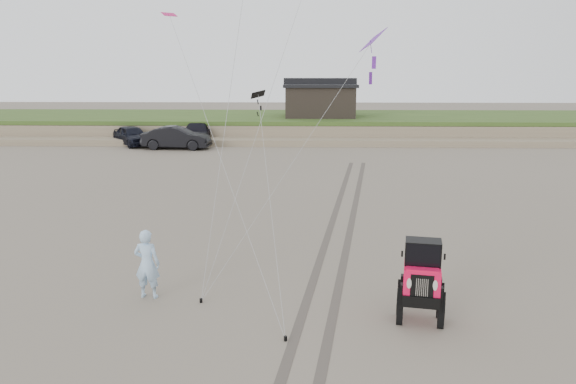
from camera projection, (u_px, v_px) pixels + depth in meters
name	position (u px, v px, depth m)	size (l,w,h in m)	color
ground	(284.00, 315.00, 14.59)	(160.00, 160.00, 0.00)	#6B6054
dune_ridge	(297.00, 126.00, 50.93)	(160.00, 14.25, 1.73)	#7A6B54
cabin	(320.00, 99.00, 49.85)	(6.40, 5.40, 3.35)	black
truck_a	(132.00, 136.00, 44.30)	(1.86, 4.61, 1.57)	black
truck_b	(176.00, 138.00, 42.51)	(1.80, 5.15, 1.70)	black
truck_c	(197.00, 133.00, 45.72)	(2.31, 5.68, 1.65)	black
jeep	(421.00, 290.00, 14.04)	(1.96, 4.55, 1.69)	#FE0F45
man	(147.00, 264.00, 15.50)	(0.72, 0.47, 1.97)	#8FA7DD
stake_main	(201.00, 300.00, 15.34)	(0.08, 0.08, 0.12)	black
stake_aux	(286.00, 338.00, 13.23)	(0.08, 0.08, 0.12)	black
tire_tracks	(340.00, 227.00, 22.33)	(5.22, 29.74, 0.01)	#4C443D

